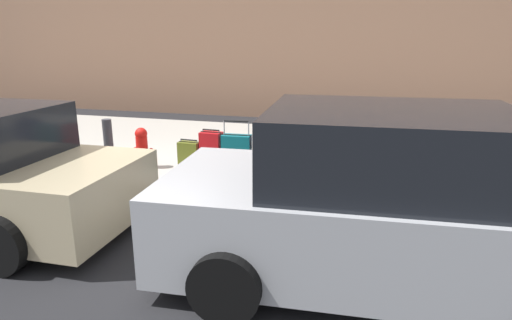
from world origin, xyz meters
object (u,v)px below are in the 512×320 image
(suitcase_red_4, at_px, (212,153))
(bollard_post, at_px, (109,144))
(parked_car_silver_0, at_px, (387,205))
(suitcase_navy_2, at_px, (267,155))
(fire_hydrant, at_px, (142,147))
(suitcase_olive_5, at_px, (190,157))
(suitcase_silver_1, at_px, (297,162))
(suitcase_teal_3, at_px, (237,156))
(suitcase_maroon_0, at_px, (328,160))

(suitcase_red_4, distance_m, bollard_post, 1.84)
(suitcase_red_4, xyz_separation_m, parked_car_silver_0, (-2.75, 2.50, 0.31))
(suitcase_navy_2, height_order, fire_hydrant, suitcase_navy_2)
(suitcase_olive_5, bearing_deg, suitcase_navy_2, -179.53)
(suitcase_red_4, bearing_deg, bollard_post, 5.50)
(suitcase_red_4, height_order, parked_car_silver_0, parked_car_silver_0)
(suitcase_silver_1, relative_size, suitcase_navy_2, 1.17)
(fire_hydrant, distance_m, parked_car_silver_0, 4.73)
(suitcase_silver_1, relative_size, bollard_post, 1.09)
(suitcase_olive_5, xyz_separation_m, bollard_post, (1.42, 0.19, 0.18))
(suitcase_red_4, xyz_separation_m, fire_hydrant, (1.27, 0.03, 0.02))
(suitcase_navy_2, xyz_separation_m, bollard_post, (2.78, 0.20, 0.06))
(suitcase_teal_3, distance_m, fire_hydrant, 1.73)
(suitcase_maroon_0, bearing_deg, suitcase_olive_5, -2.82)
(suitcase_navy_2, relative_size, bollard_post, 0.94)
(bollard_post, relative_size, parked_car_silver_0, 0.19)
(suitcase_teal_3, relative_size, bollard_post, 1.09)
(bollard_post, bearing_deg, parked_car_silver_0, 153.09)
(fire_hydrant, bearing_deg, parked_car_silver_0, 148.42)
(bollard_post, bearing_deg, suitcase_red_4, -174.50)
(suitcase_navy_2, height_order, suitcase_teal_3, suitcase_teal_3)
(suitcase_olive_5, bearing_deg, suitcase_maroon_0, 177.18)
(bollard_post, bearing_deg, fire_hydrant, -164.84)
(suitcase_olive_5, bearing_deg, bollard_post, 7.70)
(suitcase_olive_5, height_order, fire_hydrant, fire_hydrant)
(suitcase_maroon_0, distance_m, parked_car_silver_0, 2.55)
(suitcase_olive_5, bearing_deg, parked_car_silver_0, 141.46)
(parked_car_silver_0, bearing_deg, suitcase_maroon_0, -71.28)
(suitcase_navy_2, distance_m, suitcase_teal_3, 0.50)
(suitcase_teal_3, height_order, suitcase_red_4, suitcase_teal_3)
(bollard_post, bearing_deg, suitcase_maroon_0, -178.83)
(suitcase_maroon_0, height_order, suitcase_olive_5, suitcase_maroon_0)
(suitcase_silver_1, relative_size, parked_car_silver_0, 0.21)
(suitcase_teal_3, relative_size, suitcase_red_4, 1.24)
(suitcase_silver_1, height_order, suitcase_red_4, suitcase_silver_1)
(parked_car_silver_0, bearing_deg, fire_hydrant, -31.58)
(suitcase_teal_3, bearing_deg, suitcase_navy_2, -169.56)
(suitcase_silver_1, distance_m, parked_car_silver_0, 2.82)
(fire_hydrant, bearing_deg, suitcase_olive_5, -177.23)
(suitcase_navy_2, xyz_separation_m, suitcase_teal_3, (0.49, 0.09, -0.03))
(suitcase_red_4, height_order, bollard_post, bollard_post)
(suitcase_silver_1, bearing_deg, suitcase_olive_5, -1.11)
(suitcase_navy_2, xyz_separation_m, fire_hydrant, (2.23, 0.05, -0.00))
(suitcase_red_4, xyz_separation_m, bollard_post, (1.83, 0.18, 0.08))
(suitcase_red_4, relative_size, parked_car_silver_0, 0.17)
(suitcase_olive_5, xyz_separation_m, fire_hydrant, (0.86, 0.04, 0.12))
(suitcase_maroon_0, height_order, bollard_post, suitcase_maroon_0)
(suitcase_silver_1, distance_m, suitcase_teal_3, 0.98)
(suitcase_teal_3, xyz_separation_m, fire_hydrant, (1.73, -0.04, 0.02))
(suitcase_navy_2, xyz_separation_m, parked_car_silver_0, (-1.79, 2.52, 0.29))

